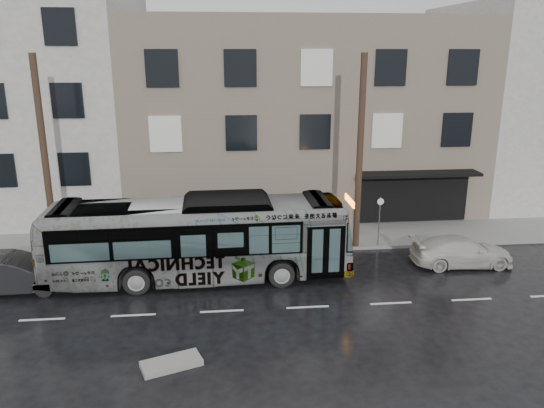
{
  "coord_description": "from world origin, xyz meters",
  "views": [
    {
      "loc": [
        0.1,
        -20.22,
        9.25
      ],
      "look_at": [
        2.36,
        2.5,
        2.6
      ],
      "focal_mm": 35.0,
      "sensor_mm": 36.0,
      "label": 1
    }
  ],
  "objects_px": {
    "utility_pole_rear": "(45,160)",
    "dark_sedan": "(12,274)",
    "bus": "(198,239)",
    "utility_pole_front": "(360,154)",
    "white_sedan": "(462,251)",
    "sign_post": "(379,221)"
  },
  "relations": [
    {
      "from": "sign_post",
      "to": "white_sedan",
      "type": "distance_m",
      "value": 3.99
    },
    {
      "from": "sign_post",
      "to": "white_sedan",
      "type": "height_order",
      "value": "sign_post"
    },
    {
      "from": "sign_post",
      "to": "dark_sedan",
      "type": "height_order",
      "value": "sign_post"
    },
    {
      "from": "dark_sedan",
      "to": "bus",
      "type": "bearing_deg",
      "value": -88.0
    },
    {
      "from": "utility_pole_rear",
      "to": "bus",
      "type": "height_order",
      "value": "utility_pole_rear"
    },
    {
      "from": "utility_pole_rear",
      "to": "white_sedan",
      "type": "height_order",
      "value": "utility_pole_rear"
    },
    {
      "from": "utility_pole_rear",
      "to": "dark_sedan",
      "type": "bearing_deg",
      "value": -102.03
    },
    {
      "from": "sign_post",
      "to": "bus",
      "type": "relative_size",
      "value": 0.19
    },
    {
      "from": "bus",
      "to": "white_sedan",
      "type": "height_order",
      "value": "bus"
    },
    {
      "from": "utility_pole_rear",
      "to": "utility_pole_front",
      "type": "bearing_deg",
      "value": 0.0
    },
    {
      "from": "bus",
      "to": "dark_sedan",
      "type": "distance_m",
      "value": 7.39
    },
    {
      "from": "utility_pole_front",
      "to": "dark_sedan",
      "type": "xyz_separation_m",
      "value": [
        -14.7,
        -3.3,
        -3.89
      ]
    },
    {
      "from": "dark_sedan",
      "to": "white_sedan",
      "type": "bearing_deg",
      "value": -89.98
    },
    {
      "from": "utility_pole_rear",
      "to": "white_sedan",
      "type": "bearing_deg",
      "value": -7.67
    },
    {
      "from": "utility_pole_front",
      "to": "utility_pole_rear",
      "type": "bearing_deg",
      "value": 180.0
    },
    {
      "from": "dark_sedan",
      "to": "utility_pole_rear",
      "type": "bearing_deg",
      "value": -14.58
    },
    {
      "from": "utility_pole_rear",
      "to": "bus",
      "type": "relative_size",
      "value": 0.72
    },
    {
      "from": "dark_sedan",
      "to": "sign_post",
      "type": "bearing_deg",
      "value": -80.77
    },
    {
      "from": "utility_pole_rear",
      "to": "white_sedan",
      "type": "xyz_separation_m",
      "value": [
        18.17,
        -2.45,
        -4.0
      ]
    },
    {
      "from": "utility_pole_front",
      "to": "dark_sedan",
      "type": "relative_size",
      "value": 1.94
    },
    {
      "from": "utility_pole_front",
      "to": "bus",
      "type": "xyz_separation_m",
      "value": [
        -7.4,
        -2.72,
        -2.9
      ]
    },
    {
      "from": "utility_pole_front",
      "to": "dark_sedan",
      "type": "height_order",
      "value": "utility_pole_front"
    }
  ]
}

